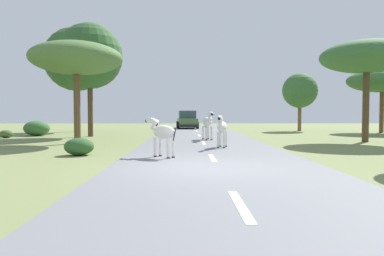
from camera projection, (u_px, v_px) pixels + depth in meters
name	position (u px, v px, depth m)	size (l,w,h in m)	color
ground_plane	(203.00, 169.00, 9.62)	(90.00, 90.00, 0.00)	olive
road	(218.00, 168.00, 9.62)	(6.00, 64.00, 0.05)	slate
lane_markings	(221.00, 173.00, 8.62)	(0.16, 56.00, 0.01)	silver
zebra_0	(208.00, 122.00, 19.64)	(0.66, 1.72, 1.63)	silver
zebra_2	(162.00, 132.00, 11.84)	(1.21, 1.13, 1.38)	silver
zebra_3	(222.00, 128.00, 15.17)	(0.62, 1.51, 1.44)	silver
car_0	(187.00, 120.00, 35.17)	(2.24, 4.45, 1.74)	#476B38
tree_1	(300.00, 91.00, 30.71)	(3.01, 3.01, 5.01)	brown
tree_2	(76.00, 59.00, 29.30)	(5.23, 5.23, 8.61)	brown
tree_3	(76.00, 59.00, 17.72)	(4.58, 4.58, 5.07)	brown
tree_4	(90.00, 56.00, 23.08)	(4.25, 4.25, 7.37)	#4C3823
tree_5	(367.00, 57.00, 18.65)	(4.78, 4.78, 5.33)	#4C3823
tree_7	(382.00, 81.00, 27.68)	(5.27, 5.27, 5.02)	brown
bush_1	(79.00, 147.00, 12.78)	(1.05, 0.95, 0.63)	#2D5628
bush_3	(6.00, 134.00, 21.96)	(0.82, 0.74, 0.49)	#425B2D
bush_4	(37.00, 128.00, 23.99)	(1.70, 1.53, 1.02)	#386633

